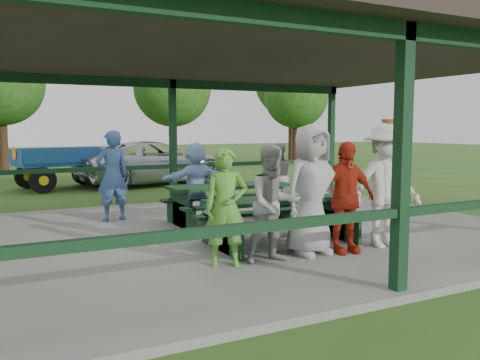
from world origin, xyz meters
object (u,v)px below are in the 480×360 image
contestant_green (226,208)px  contestant_grey_mid (311,190)px  spectator_grey (278,176)px  picnic_table_near (280,215)px  pickup_truck (154,163)px  contestant_grey_left (274,204)px  spectator_lblue (196,180)px  contestant_white_fedora (386,185)px  contestant_red (345,197)px  picnic_table_far (229,199)px  farm_trailer (65,167)px  spectator_blue (112,176)px

contestant_green → contestant_grey_mid: size_ratio=0.83×
spectator_grey → picnic_table_near: bearing=71.4°
contestant_green → picnic_table_near: bearing=49.7°
spectator_grey → pickup_truck: size_ratio=0.28×
contestant_grey_left → spectator_lblue: (0.35, 3.70, -0.03)m
contestant_white_fedora → contestant_red: bearing=-172.8°
picnic_table_near → picnic_table_far: 2.00m
pickup_truck → farm_trailer: pickup_truck is taller
contestant_green → spectator_blue: 4.09m
picnic_table_far → contestant_grey_left: 3.02m
contestant_white_fedora → spectator_lblue: contestant_white_fedora is taller
picnic_table_near → picnic_table_far: size_ratio=1.04×
contestant_white_fedora → farm_trailer: size_ratio=0.50×
picnic_table_near → contestant_grey_left: bearing=-126.5°
contestant_red → pickup_truck: size_ratio=0.31×
spectator_grey → contestant_grey_mid: bearing=77.4°
contestant_green → farm_trailer: size_ratio=0.40×
spectator_blue → pickup_truck: 7.46m
contestant_green → spectator_grey: (3.10, 3.76, -0.04)m
contestant_grey_left → pickup_truck: size_ratio=0.31×
picnic_table_far → spectator_grey: (1.70, 0.97, 0.28)m
contestant_grey_left → spectator_lblue: size_ratio=1.04×
picnic_table_near → contestant_red: bearing=-59.9°
picnic_table_far → contestant_grey_mid: bearing=-90.5°
contestant_grey_left → farm_trailer: bearing=99.6°
spectator_grey → pickup_truck: bearing=-72.8°
contestant_grey_left → pickup_truck: 11.13m
picnic_table_far → spectator_lblue: size_ratio=1.52×
spectator_blue → spectator_grey: size_ratio=1.20×
contestant_green → spectator_grey: size_ratio=1.06×
picnic_table_near → spectator_lblue: 2.82m
spectator_lblue → contestant_red: bearing=87.3°
picnic_table_far → contestant_white_fedora: bearing=-66.3°
picnic_table_far → spectator_blue: 2.37m
pickup_truck → contestant_red: bearing=166.8°
farm_trailer → contestant_green: bearing=-98.6°
contestant_green → pickup_truck: 11.14m
contestant_grey_mid → contestant_white_fedora: size_ratio=0.96×
contestant_green → contestant_grey_left: contestant_grey_left is taller
contestant_grey_left → pickup_truck: bearing=84.2°
contestant_green → spectator_blue: spectator_blue is taller
spectator_grey → pickup_truck: 7.13m
spectator_grey → pickup_truck: (-0.65, 7.10, -0.11)m
contestant_grey_left → contestant_white_fedora: bearing=3.0°
picnic_table_near → contestant_green: (-1.34, -0.79, 0.32)m
contestant_white_fedora → contestant_grey_left: bearing=-173.4°
contestant_white_fedora → spectator_blue: bearing=134.9°
picnic_table_near → farm_trailer: (-1.86, 10.03, 0.12)m
contestant_red → farm_trailer: size_ratio=0.41×
contestant_green → contestant_grey_left: 0.68m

